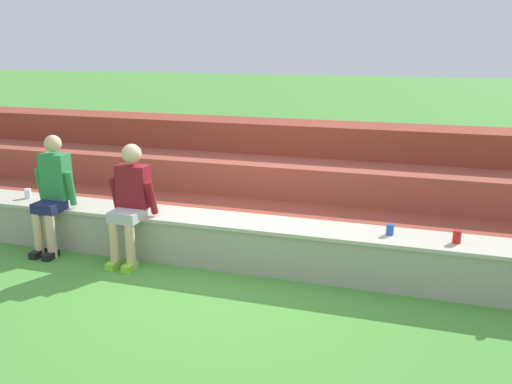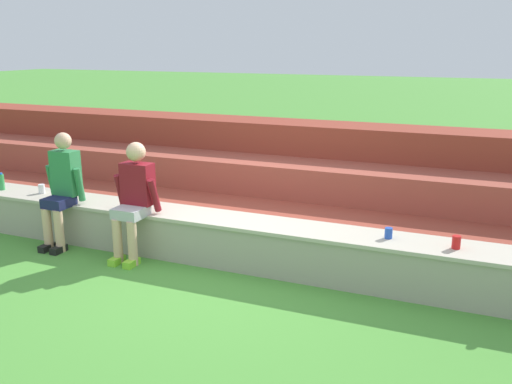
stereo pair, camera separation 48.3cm
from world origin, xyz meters
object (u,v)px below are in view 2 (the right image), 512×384
Objects in this scene: person_left_of_center at (134,197)px; water_bottle_mid_right at (1,182)px; person_far_left at (62,187)px; plastic_cup_middle at (42,189)px; plastic_cup_left_end at (456,242)px; plastic_cup_right_end at (389,233)px.

person_left_of_center reaches higher than water_bottle_mid_right.
person_far_left is 11.51× the size of plastic_cup_middle.
plastic_cup_left_end is at bearing 3.18° from person_far_left.
person_far_left is at bearing -176.82° from plastic_cup_left_end.
person_far_left is at bearing 179.35° from person_left_of_center.
plastic_cup_middle is at bearing 5.90° from water_bottle_mid_right.
person_far_left is 12.69× the size of plastic_cup_right_end.
plastic_cup_middle reaches higher than plastic_cup_right_end.
person_far_left is 5.98× the size of water_bottle_mid_right.
plastic_cup_right_end is at bearing 0.64° from water_bottle_mid_right.
person_left_of_center is 2.90m from plastic_cup_right_end.
person_far_left is at bearing -26.10° from plastic_cup_middle.
person_left_of_center is at bearing -6.24° from water_bottle_mid_right.
plastic_cup_left_end is 1.16× the size of plastic_cup_right_end.
person_left_of_center is (1.06, -0.01, -0.01)m from person_far_left.
plastic_cup_middle is (-5.23, 0.05, -0.00)m from plastic_cup_left_end.
person_far_left is 1.30m from water_bottle_mid_right.
water_bottle_mid_right is 0.64m from plastic_cup_middle.
person_left_of_center is 3.55m from plastic_cup_left_end.
plastic_cup_left_end is (3.54, 0.27, -0.15)m from person_left_of_center.
plastic_cup_left_end is (5.87, 0.01, -0.05)m from water_bottle_mid_right.
plastic_cup_right_end is (2.88, 0.31, -0.16)m from person_left_of_center.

